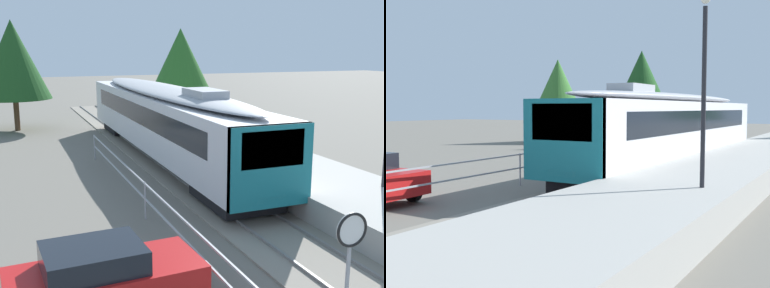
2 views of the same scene
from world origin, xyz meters
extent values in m
plane|color=#6B665B|center=(-3.00, 22.00, 0.00)|extent=(160.00, 160.00, 0.00)
cube|color=gray|center=(0.00, 22.00, 0.03)|extent=(3.20, 60.00, 0.06)
cube|color=slate|center=(-0.72, 22.00, 0.10)|extent=(0.08, 60.00, 0.08)
cube|color=slate|center=(0.72, 22.00, 0.10)|extent=(0.08, 60.00, 0.08)
cube|color=silver|center=(0.00, 29.06, 1.96)|extent=(2.80, 20.70, 2.55)
cube|color=#19757F|center=(0.00, 18.81, 1.96)|extent=(2.80, 0.24, 2.55)
cube|color=black|center=(0.00, 18.73, 2.53)|extent=(2.13, 0.08, 1.12)
cube|color=black|center=(0.00, 29.06, 2.37)|extent=(2.82, 17.39, 0.92)
ellipsoid|color=#A8AAAF|center=(0.00, 29.06, 3.42)|extent=(2.69, 19.88, 0.44)
cube|color=#A8AAAF|center=(0.00, 23.88, 3.70)|extent=(1.10, 2.20, 0.36)
cube|color=#EAE5C6|center=(0.00, 18.74, 0.97)|extent=(1.00, 0.10, 0.20)
cube|color=black|center=(0.00, 21.11, 0.42)|extent=(2.24, 3.20, 0.55)
cube|color=black|center=(0.00, 37.01, 0.42)|extent=(2.24, 3.20, 0.55)
cube|color=#A8A59E|center=(3.25, 22.00, 0.45)|extent=(3.90, 60.00, 0.90)
cylinder|color=#232328|center=(4.30, 18.70, 3.20)|extent=(0.12, 0.12, 4.60)
cylinder|color=#9EA0A5|center=(-3.30, 21.00, 0.62)|extent=(0.06, 0.06, 1.25)
cylinder|color=#9EA0A5|center=(-3.30, 30.00, 0.62)|extent=(0.06, 0.06, 1.25)
cylinder|color=black|center=(-4.32, 16.79, 0.31)|extent=(0.63, 0.23, 0.62)
cylinder|color=brown|center=(-6.58, 40.55, 1.07)|extent=(0.36, 0.36, 2.13)
cone|color=#1E4C1E|center=(-6.58, 40.55, 4.71)|extent=(4.78, 4.78, 5.15)
cylinder|color=brown|center=(-14.55, 41.24, 0.96)|extent=(0.36, 0.36, 1.91)
cone|color=#38702D|center=(-14.55, 41.24, 4.51)|extent=(4.81, 4.81, 5.18)
camera|label=1|loc=(-7.29, 6.85, 5.46)|focal=44.43mm
camera|label=2|loc=(7.72, 6.48, 2.94)|focal=44.95mm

